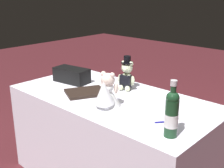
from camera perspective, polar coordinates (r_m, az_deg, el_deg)
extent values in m
cube|color=white|center=(2.40, 0.00, -11.00)|extent=(1.62, 0.81, 0.77)
ellipsoid|color=beige|center=(2.39, 2.92, 0.67)|extent=(0.11, 0.10, 0.14)
cube|color=black|center=(2.36, 2.65, 0.48)|extent=(0.10, 0.07, 0.11)
sphere|color=beige|center=(2.36, 2.96, 3.22)|extent=(0.09, 0.09, 0.09)
sphere|color=beige|center=(2.32, 2.59, 2.86)|extent=(0.04, 0.04, 0.04)
sphere|color=beige|center=(2.36, 2.25, 4.17)|extent=(0.03, 0.03, 0.03)
sphere|color=beige|center=(2.34, 3.70, 4.00)|extent=(0.03, 0.03, 0.03)
ellipsoid|color=beige|center=(2.39, 1.56, 1.00)|extent=(0.03, 0.03, 0.08)
ellipsoid|color=beige|center=(2.35, 4.06, 0.65)|extent=(0.03, 0.03, 0.08)
sphere|color=beige|center=(2.37, 1.72, -0.73)|extent=(0.04, 0.04, 0.04)
sphere|color=beige|center=(2.34, 3.04, -0.92)|extent=(0.04, 0.04, 0.04)
cylinder|color=black|center=(2.35, 2.98, 4.21)|extent=(0.10, 0.10, 0.01)
cylinder|color=black|center=(2.34, 2.99, 4.88)|extent=(0.06, 0.06, 0.05)
cone|color=white|center=(2.04, -0.80, -2.31)|extent=(0.19, 0.19, 0.15)
ellipsoid|color=white|center=(2.02, -0.81, -0.65)|extent=(0.09, 0.08, 0.07)
sphere|color=beige|center=(2.00, -0.82, 0.80)|extent=(0.10, 0.10, 0.10)
sphere|color=beige|center=(2.04, -0.26, 0.95)|extent=(0.04, 0.04, 0.04)
sphere|color=beige|center=(1.98, 0.04, 1.74)|extent=(0.04, 0.04, 0.04)
sphere|color=beige|center=(2.01, -1.68, 2.00)|extent=(0.04, 0.04, 0.04)
ellipsoid|color=beige|center=(2.02, 0.80, -0.84)|extent=(0.03, 0.03, 0.08)
ellipsoid|color=beige|center=(2.06, -1.76, -0.40)|extent=(0.03, 0.03, 0.08)
cone|color=white|center=(1.98, -1.55, -1.58)|extent=(0.18, 0.19, 0.18)
cylinder|color=#183B21|center=(1.65, 11.50, -6.60)|extent=(0.08, 0.08, 0.21)
sphere|color=#183B21|center=(1.60, 11.77, -2.69)|extent=(0.07, 0.07, 0.07)
cylinder|color=#183B21|center=(1.59, 11.89, -0.92)|extent=(0.03, 0.03, 0.09)
cylinder|color=silver|center=(1.58, 11.97, 0.20)|extent=(0.04, 0.04, 0.03)
cylinder|color=silver|center=(1.66, 11.48, -6.94)|extent=(0.08, 0.08, 0.08)
cylinder|color=navy|center=(1.85, 10.50, -7.25)|extent=(0.10, 0.12, 0.01)
cone|color=silver|center=(1.87, 12.60, -7.06)|extent=(0.02, 0.02, 0.01)
cube|color=black|center=(2.59, -7.87, 1.73)|extent=(0.33, 0.20, 0.13)
cube|color=#B7B7BF|center=(2.55, -9.31, 1.42)|extent=(0.04, 0.01, 0.03)
cube|color=black|center=(2.30, -5.20, -1.63)|extent=(0.33, 0.37, 0.02)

